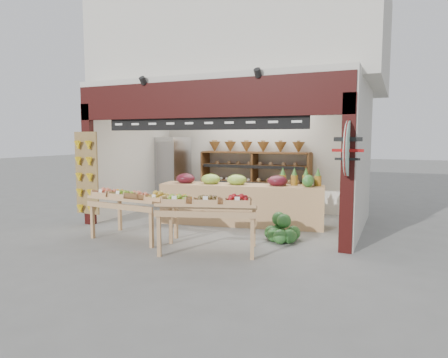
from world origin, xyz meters
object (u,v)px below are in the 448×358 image
cardboard_stack (181,206)px  display_table_left (130,198)px  refrigerator (173,172)px  back_shelving (255,167)px  watermelon_pile (281,230)px  display_table_right (209,204)px  mid_counter (241,203)px

cardboard_stack → display_table_left: size_ratio=0.65×
refrigerator → display_table_left: size_ratio=1.21×
back_shelving → cardboard_stack: size_ratio=2.82×
display_table_left → watermelon_pile: bearing=18.7°
back_shelving → display_table_left: size_ratio=1.83×
back_shelving → watermelon_pile: back_shelving is taller
refrigerator → watermelon_pile: 4.65m
refrigerator → display_table_right: (2.90, -3.65, -0.15)m
back_shelving → display_table_left: (-1.23, -3.63, -0.40)m
cardboard_stack → display_table_left: 2.44m
mid_counter → watermelon_pile: mid_counter is taller
refrigerator → back_shelving: bearing=17.5°
mid_counter → display_table_right: (0.27, -2.16, 0.33)m
refrigerator → display_table_left: (1.12, -3.41, -0.20)m
mid_counter → back_shelving: bearing=99.4°
refrigerator → display_table_right: refrigerator is taller
display_table_right → cardboard_stack: bearing=128.0°
cardboard_stack → mid_counter: size_ratio=0.29×
display_table_right → watermelon_pile: size_ratio=2.71×
cardboard_stack → mid_counter: bearing=-14.1°
mid_counter → display_table_right: 2.20m
display_table_left → display_table_right: 1.80m
back_shelving → display_table_left: 3.86m
refrigerator → display_table_left: refrigerator is taller
display_table_left → display_table_right: bearing=-7.5°
mid_counter → watermelon_pile: size_ratio=5.40×
refrigerator → mid_counter: refrigerator is taller
refrigerator → mid_counter: size_ratio=0.53×
cardboard_stack → refrigerator: bearing=129.7°
cardboard_stack → mid_counter: 1.84m
mid_counter → display_table_left: mid_counter is taller
mid_counter → display_table_left: 2.46m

